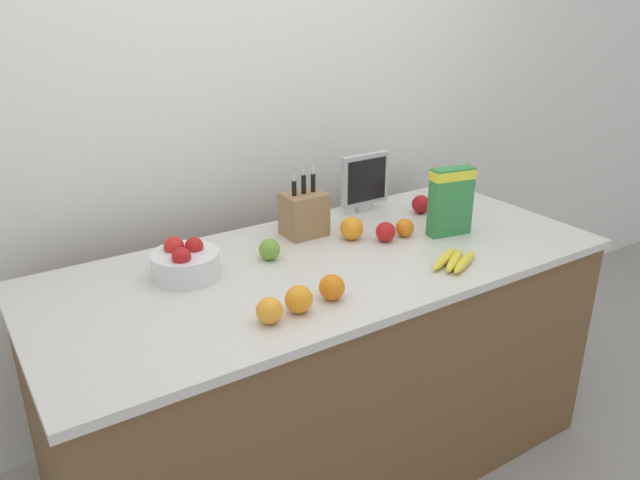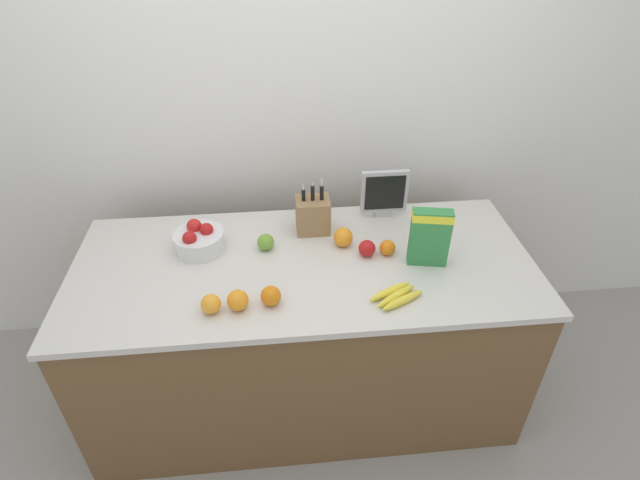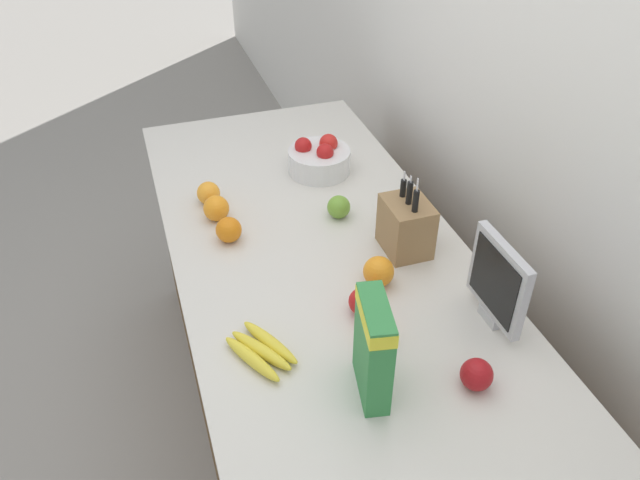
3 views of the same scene
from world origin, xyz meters
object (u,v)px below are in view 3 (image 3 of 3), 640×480
at_px(knife_block, 406,226).
at_px(fruit_bowl, 319,159).
at_px(apple_middle, 362,302).
at_px(orange_front_center, 379,272).
at_px(apple_near_bananas, 477,374).
at_px(orange_mid_left, 375,326).
at_px(orange_back_center, 229,230).
at_px(cereal_box, 374,345).
at_px(small_monitor, 498,282).
at_px(apple_by_knife_block, 339,207).
at_px(orange_front_left, 216,208).
at_px(banana_bunch, 261,350).
at_px(orange_near_bowl, 208,193).

distance_m(knife_block, fruit_bowl, 0.53).
distance_m(apple_middle, orange_front_center, 0.13).
bearing_deg(apple_near_bananas, orange_mid_left, -144.39).
bearing_deg(apple_middle, orange_front_center, 137.97).
bearing_deg(orange_back_center, cereal_box, 16.33).
bearing_deg(orange_mid_left, small_monitor, 82.19).
bearing_deg(fruit_bowl, apple_by_knife_block, -5.95).
xyz_separation_m(small_monitor, orange_mid_left, (-0.04, -0.31, -0.10)).
bearing_deg(fruit_bowl, orange_back_center, -51.71).
bearing_deg(orange_front_left, small_monitor, 40.98).
distance_m(small_monitor, orange_front_left, 0.92).
height_order(banana_bunch, apple_near_bananas, apple_near_bananas).
xyz_separation_m(apple_middle, orange_front_left, (-0.55, -0.29, 0.00)).
bearing_deg(fruit_bowl, orange_near_bowl, -78.70).
relative_size(banana_bunch, apple_by_knife_block, 3.08).
xyz_separation_m(cereal_box, orange_front_left, (-0.80, -0.21, -0.10)).
distance_m(orange_front_center, orange_mid_left, 0.21).
relative_size(cereal_box, orange_mid_left, 3.73).
xyz_separation_m(small_monitor, orange_front_center, (-0.23, -0.22, -0.09)).
distance_m(knife_block, orange_mid_left, 0.39).
relative_size(fruit_bowl, orange_mid_left, 3.19).
relative_size(small_monitor, apple_near_bananas, 3.18).
height_order(banana_bunch, orange_near_bowl, orange_near_bowl).
bearing_deg(banana_bunch, fruit_bowl, 152.65).
height_order(small_monitor, apple_middle, small_monitor).
height_order(apple_middle, orange_mid_left, apple_middle).
xyz_separation_m(small_monitor, orange_front_left, (-0.69, -0.60, -0.09)).
relative_size(apple_by_knife_block, orange_back_center, 0.94).
relative_size(apple_near_bananas, orange_back_center, 0.97).
relative_size(banana_bunch, orange_near_bowl, 3.01).
height_order(fruit_bowl, orange_back_center, fruit_bowl).
relative_size(orange_back_center, orange_front_center, 0.91).
bearing_deg(apple_by_knife_block, apple_near_bananas, 5.30).
bearing_deg(orange_front_center, apple_near_bananas, 10.47).
height_order(small_monitor, orange_back_center, small_monitor).
relative_size(knife_block, banana_bunch, 1.17).
xyz_separation_m(small_monitor, apple_by_knife_block, (-0.58, -0.22, -0.09)).
height_order(apple_near_bananas, orange_front_center, orange_front_center).
bearing_deg(orange_near_bowl, apple_near_bananas, 25.12).
distance_m(knife_block, banana_bunch, 0.59).
xyz_separation_m(orange_near_bowl, orange_back_center, (0.23, 0.02, 0.00)).
relative_size(banana_bunch, orange_mid_left, 3.31).
distance_m(knife_block, apple_near_bananas, 0.54).
bearing_deg(orange_back_center, orange_front_left, -173.46).
bearing_deg(orange_back_center, orange_front_center, 47.12).
distance_m(knife_block, orange_front_left, 0.61).
distance_m(apple_near_bananas, orange_front_center, 0.42).
relative_size(orange_front_center, orange_mid_left, 1.25).
height_order(banana_bunch, orange_mid_left, orange_mid_left).
bearing_deg(small_monitor, apple_by_knife_block, -159.21).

